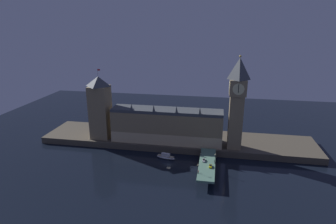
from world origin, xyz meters
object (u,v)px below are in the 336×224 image
at_px(street_lamp_far, 201,148).
at_px(boat_upstream, 166,157).
at_px(car_southbound_lead, 210,166).
at_px(street_lamp_near, 198,168).
at_px(pedestrian_far_rail, 201,154).
at_px(clock_tower, 237,101).
at_px(victoria_tower, 100,107).
at_px(pedestrian_mid_walk, 214,161).
at_px(car_northbound_lead, 204,160).
at_px(pedestrian_near_rail, 198,171).
at_px(street_lamp_mid, 215,158).

xyz_separation_m(street_lamp_far, boat_upstream, (-25.49, -1.00, -8.55)).
bearing_deg(car_southbound_lead, street_lamp_near, -128.32).
distance_m(pedestrian_far_rail, boat_upstream, 26.72).
height_order(car_southbound_lead, pedestrian_far_rail, pedestrian_far_rail).
relative_size(clock_tower, victoria_tower, 1.22).
bearing_deg(pedestrian_far_rail, pedestrian_mid_walk, -43.16).
xyz_separation_m(pedestrian_mid_walk, street_lamp_far, (-9.81, 13.15, 2.78)).
xyz_separation_m(car_northbound_lead, pedestrian_near_rail, (-2.35, -16.31, 0.28)).
relative_size(pedestrian_near_rail, street_lamp_near, 0.28).
bearing_deg(victoria_tower, clock_tower, -1.30).
height_order(victoria_tower, street_lamp_far, victoria_tower).
bearing_deg(clock_tower, car_southbound_lead, -113.69).
relative_size(clock_tower, street_lamp_far, 11.55).
bearing_deg(pedestrian_far_rail, boat_upstream, 172.67).
xyz_separation_m(pedestrian_far_rail, street_lamp_mid, (9.81, -10.39, 3.51)).
xyz_separation_m(clock_tower, street_lamp_near, (-23.59, -46.20, -31.39)).
height_order(car_southbound_lead, street_lamp_near, street_lamp_near).
relative_size(pedestrian_mid_walk, street_lamp_mid, 0.26).
height_order(car_northbound_lead, street_lamp_near, street_lamp_near).
distance_m(clock_tower, car_northbound_lead, 49.81).
bearing_deg(street_lamp_far, car_northbound_lead, -77.46).
bearing_deg(boat_upstream, clock_tower, 19.89).
xyz_separation_m(clock_tower, boat_upstream, (-49.08, -17.75, -40.06)).
bearing_deg(pedestrian_near_rail, boat_upstream, 133.08).
xyz_separation_m(street_lamp_mid, street_lamp_far, (-10.21, 14.72, -0.67)).
distance_m(car_northbound_lead, street_lamp_far, 13.05).
height_order(street_lamp_near, street_lamp_far, street_lamp_near).
xyz_separation_m(car_southbound_lead, boat_upstream, (-32.94, 19.01, -5.51)).
relative_size(pedestrian_near_rail, pedestrian_mid_walk, 0.96).
bearing_deg(car_southbound_lead, car_northbound_lead, 121.62).
distance_m(car_southbound_lead, boat_upstream, 38.43).
distance_m(pedestrian_near_rail, street_lamp_far, 28.82).
height_order(pedestrian_near_rail, pedestrian_far_rail, pedestrian_near_rail).
bearing_deg(street_lamp_far, street_lamp_near, -90.00).
relative_size(car_southbound_lead, street_lamp_far, 0.71).
relative_size(victoria_tower, pedestrian_mid_walk, 31.10).
xyz_separation_m(clock_tower, pedestrian_mid_walk, (-13.78, -29.90, -34.29)).
height_order(clock_tower, car_southbound_lead, clock_tower).
height_order(pedestrian_near_rail, street_lamp_near, street_lamp_near).
bearing_deg(boat_upstream, pedestrian_far_rail, -7.33).
bearing_deg(pedestrian_near_rail, pedestrian_mid_walk, 58.80).
bearing_deg(boat_upstream, street_lamp_mid, -21.03).
bearing_deg(victoria_tower, car_northbound_lead, -20.22).
height_order(street_lamp_mid, street_lamp_far, street_lamp_mid).
bearing_deg(street_lamp_mid, pedestrian_near_rail, -125.09).
xyz_separation_m(clock_tower, car_northbound_lead, (-20.84, -29.13, -34.61)).
bearing_deg(car_southbound_lead, boat_upstream, 150.01).
height_order(pedestrian_far_rail, boat_upstream, pedestrian_far_rail).
distance_m(victoria_tower, pedestrian_near_rail, 98.83).
height_order(victoria_tower, pedestrian_near_rail, victoria_tower).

